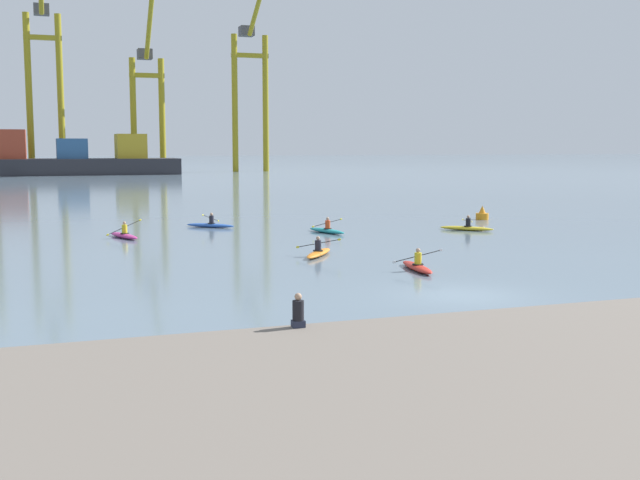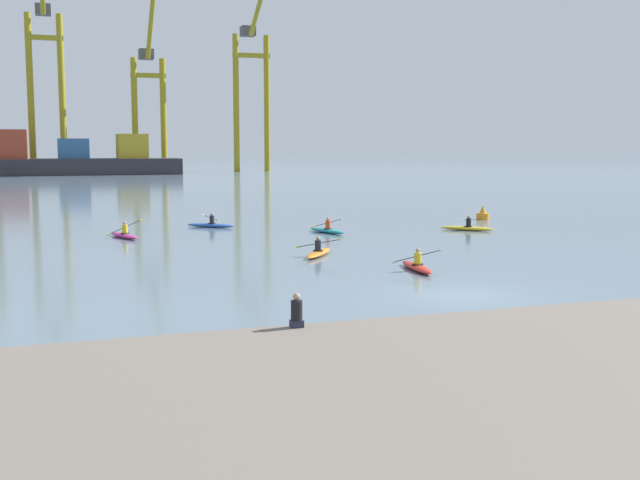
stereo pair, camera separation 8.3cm
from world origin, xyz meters
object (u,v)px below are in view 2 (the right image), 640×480
object	(u,v)px
gantry_crane_east_mid	(149,92)
kayak_yellow	(467,228)
gantry_crane_west_mid	(45,67)
seated_onlooker	(297,312)
container_barge	(73,160)
gantry_crane_east	(252,81)
kayak_red	(417,266)
kayak_blue	(211,225)
kayak_teal	(327,230)
kayak_magenta	(124,235)
channel_buoy	(483,214)
kayak_orange	(318,252)

from	to	relation	value
gantry_crane_east_mid	kayak_yellow	size ratio (longest dim) A/B	11.91
gantry_crane_west_mid	seated_onlooker	distance (m)	139.04
container_barge	gantry_crane_east	bearing A→B (deg)	12.50
kayak_red	seated_onlooker	distance (m)	13.72
kayak_blue	seated_onlooker	bearing A→B (deg)	-97.33
container_barge	gantry_crane_east_mid	xyz separation A→B (m)	(15.08, 9.27, 13.17)
kayak_red	kayak_blue	bearing A→B (deg)	103.01
gantry_crane_east_mid	kayak_teal	size ratio (longest dim) A/B	9.88
container_barge	seated_onlooker	distance (m)	131.31
container_barge	gantry_crane_east_mid	distance (m)	22.06
kayak_magenta	seated_onlooker	xyz separation A→B (m)	(1.84, -26.74, 0.78)
container_barge	gantry_crane_west_mid	xyz separation A→B (m)	(-4.04, 6.37, 17.20)
kayak_red	gantry_crane_east_mid	bearing A→B (deg)	87.65
kayak_teal	channel_buoy	bearing A→B (deg)	18.62
kayak_yellow	kayak_red	bearing A→B (deg)	-126.96
gantry_crane_east	kayak_yellow	xyz separation A→B (m)	(-15.90, -115.35, -18.25)
container_barge	kayak_yellow	world-z (taller)	container_barge
gantry_crane_east_mid	kayak_orange	bearing A→B (deg)	-93.59
kayak_yellow	kayak_teal	xyz separation A→B (m)	(-8.67, 1.57, 0.00)
container_barge	gantry_crane_east	distance (m)	39.76
kayak_yellow	kayak_red	world-z (taller)	same
container_barge	gantry_crane_west_mid	bearing A→B (deg)	122.41
kayak_yellow	kayak_red	distance (m)	16.56
gantry_crane_east_mid	seated_onlooker	distance (m)	142.03
gantry_crane_east_mid	kayak_magenta	distance (m)	115.98
kayak_blue	kayak_teal	bearing A→B (deg)	-42.64
gantry_crane_east_mid	kayak_yellow	xyz separation A→B (m)	(4.63, -116.73, -15.60)
container_barge	kayak_blue	bearing A→B (deg)	-87.11
kayak_orange	container_barge	bearing A→B (deg)	93.62
gantry_crane_west_mid	channel_buoy	distance (m)	113.12
channel_buoy	kayak_magenta	bearing A→B (deg)	-172.80
gantry_crane_east_mid	kayak_red	world-z (taller)	gantry_crane_east_mid
gantry_crane_east	kayak_teal	xyz separation A→B (m)	(-24.57, -113.79, -18.25)
channel_buoy	kayak_teal	distance (m)	14.15
gantry_crane_west_mid	gantry_crane_east_mid	bearing A→B (deg)	8.65
kayak_teal	seated_onlooker	xyz separation A→B (m)	(-9.95, -25.40, 0.78)
gantry_crane_east	kayak_blue	distance (m)	113.97
gantry_crane_west_mid	kayak_yellow	bearing A→B (deg)	-78.21
seated_onlooker	container_barge	bearing A→B (deg)	90.48
kayak_orange	kayak_blue	xyz separation A→B (m)	(-2.21, 14.81, 0.00)
gantry_crane_east_mid	kayak_blue	bearing A→B (deg)	-95.22
kayak_red	kayak_yellow	bearing A→B (deg)	53.04
kayak_blue	channel_buoy	bearing A→B (deg)	-2.92
kayak_yellow	seated_onlooker	distance (m)	30.26
container_barge	kayak_yellow	distance (m)	109.27
gantry_crane_west_mid	kayak_yellow	xyz separation A→B (m)	(23.76, -113.82, -19.63)
kayak_magenta	kayak_blue	xyz separation A→B (m)	(5.82, 4.17, 0.00)
gantry_crane_east_mid	kayak_red	distance (m)	131.00
channel_buoy	kayak_orange	size ratio (longest dim) A/B	0.32
container_barge	kayak_yellow	bearing A→B (deg)	-79.60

